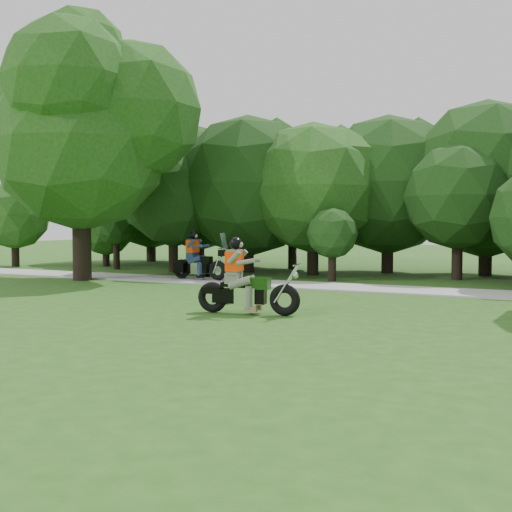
% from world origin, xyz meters
% --- Properties ---
extents(ground, '(100.00, 100.00, 0.00)m').
position_xyz_m(ground, '(0.00, 0.00, 0.00)').
color(ground, '#264D16').
rests_on(ground, ground).
extents(walkway, '(60.00, 2.20, 0.06)m').
position_xyz_m(walkway, '(0.00, 8.00, 0.03)').
color(walkway, '#A6A6A1').
rests_on(walkway, ground).
extents(tree_line, '(40.82, 11.55, 7.07)m').
position_xyz_m(tree_line, '(0.78, 14.58, 3.59)').
color(tree_line, black).
rests_on(tree_line, ground).
extents(big_tree_west, '(8.64, 6.56, 9.96)m').
position_xyz_m(big_tree_west, '(-10.54, 6.85, 5.76)').
color(big_tree_west, black).
rests_on(big_tree_west, ground).
extents(chopper_motorcycle, '(2.51, 0.80, 1.80)m').
position_xyz_m(chopper_motorcycle, '(-1.13, 1.34, 0.66)').
color(chopper_motorcycle, black).
rests_on(chopper_motorcycle, ground).
extents(touring_motorcycle, '(2.31, 0.70, 1.76)m').
position_xyz_m(touring_motorcycle, '(-6.56, 8.10, 0.70)').
color(touring_motorcycle, black).
rests_on(touring_motorcycle, walkway).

